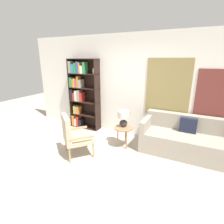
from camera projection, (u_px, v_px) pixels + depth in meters
The scene contains 7 objects.
ground_plane at pixel (88, 171), 3.37m from camera, with size 14.00×14.00×0.00m, color #B2A899.
wall_back at pixel (131, 87), 4.67m from camera, with size 6.40×0.08×2.70m.
bookshelf at pixel (81, 93), 5.25m from camera, with size 0.94×0.30×2.07m.
armchair at pixel (73, 134), 3.78m from camera, with size 0.84×0.84×0.93m.
couch at pixel (186, 140), 3.94m from camera, with size 1.93×0.84×0.84m.
side_table at pixel (123, 130), 4.18m from camera, with size 0.44×0.44×0.50m.
table_lamp at pixel (124, 117), 4.16m from camera, with size 0.28×0.28×0.39m.
Camera 1 is at (1.70, -2.36, 2.09)m, focal length 28.00 mm.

